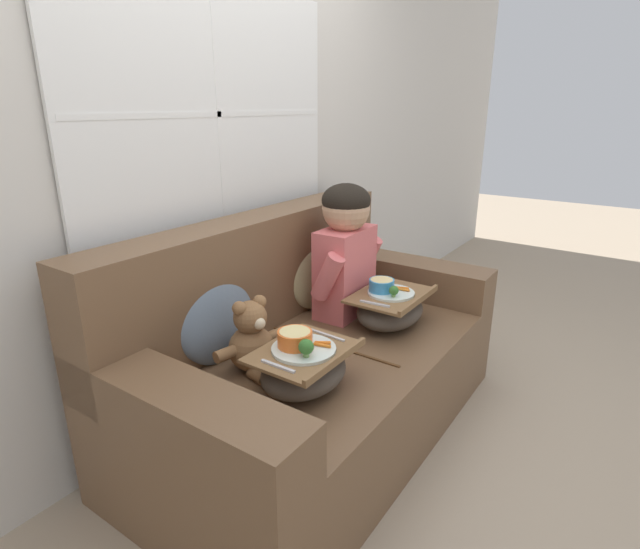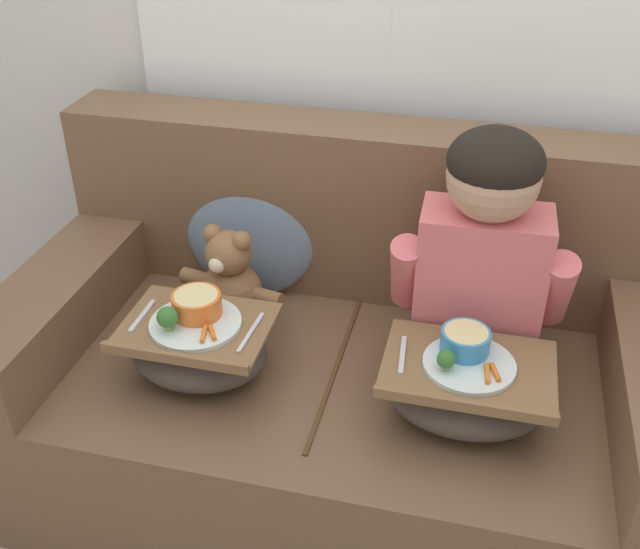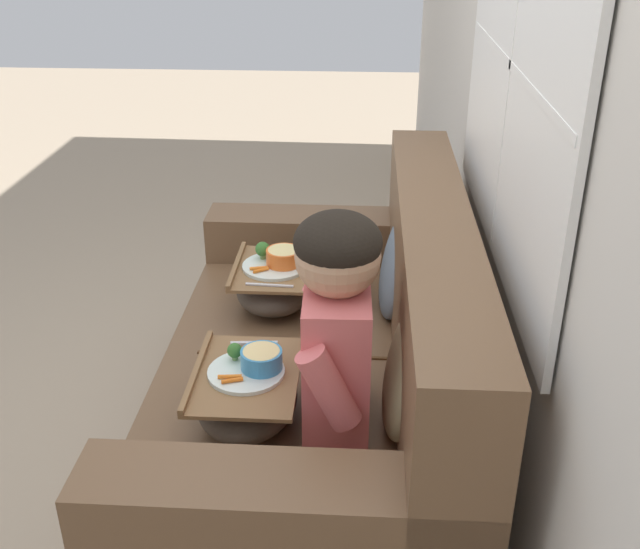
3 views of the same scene
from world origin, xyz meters
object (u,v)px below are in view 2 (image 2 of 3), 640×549
object	(u,v)px
lap_tray_teddy	(198,346)
child_figure	(485,241)
throw_pillow_behind_child	(482,256)
throw_pillow_behind_teddy	(251,229)
teddy_bear	(230,283)
lap_tray_child	(465,388)
couch	(345,370)

from	to	relation	value
lap_tray_teddy	child_figure	bearing A→B (deg)	20.20
throw_pillow_behind_child	lap_tray_teddy	xyz separation A→B (m)	(-0.70, -0.46, -0.10)
throw_pillow_behind_teddy	teddy_bear	world-z (taller)	throw_pillow_behind_teddy
teddy_bear	child_figure	bearing A→B (deg)	0.24
lap_tray_teddy	lap_tray_child	bearing A→B (deg)	0.02
lap_tray_child	lap_tray_teddy	bearing A→B (deg)	-179.98
couch	throw_pillow_behind_child	xyz separation A→B (m)	(0.35, 0.23, 0.31)
couch	throw_pillow_behind_child	size ratio (longest dim) A/B	4.26
throw_pillow_behind_teddy	lap_tray_child	distance (m)	0.84
throw_pillow_behind_child	lap_tray_child	xyz separation A→B (m)	(-0.00, -0.46, -0.11)
child_figure	teddy_bear	distance (m)	0.74
couch	throw_pillow_behind_teddy	distance (m)	0.52
teddy_bear	lap_tray_child	xyz separation A→B (m)	(0.70, -0.25, -0.04)
throw_pillow_behind_child	child_figure	distance (m)	0.26
throw_pillow_behind_child	throw_pillow_behind_teddy	distance (m)	0.70
child_figure	lap_tray_teddy	world-z (taller)	child_figure
throw_pillow_behind_child	teddy_bear	xyz separation A→B (m)	(-0.70, -0.21, -0.07)
throw_pillow_behind_child	lap_tray_child	world-z (taller)	throw_pillow_behind_child
throw_pillow_behind_child	child_figure	world-z (taller)	child_figure
throw_pillow_behind_teddy	lap_tray_teddy	xyz separation A→B (m)	(-0.00, -0.46, -0.10)
teddy_bear	lap_tray_child	bearing A→B (deg)	-19.99
couch	lap_tray_child	bearing A→B (deg)	-33.72
throw_pillow_behind_child	lap_tray_child	distance (m)	0.47
lap_tray_child	lap_tray_teddy	world-z (taller)	lap_tray_teddy
child_figure	lap_tray_child	distance (m)	0.37
throw_pillow_behind_teddy	teddy_bear	size ratio (longest dim) A/B	1.36
child_figure	lap_tray_teddy	bearing A→B (deg)	-159.80
couch	lap_tray_child	xyz separation A→B (m)	(0.35, -0.23, 0.20)
couch	throw_pillow_behind_teddy	size ratio (longest dim) A/B	4.09
teddy_bear	lap_tray_teddy	size ratio (longest dim) A/B	0.86
throw_pillow_behind_teddy	child_figure	distance (m)	0.74
lap_tray_teddy	throw_pillow_behind_teddy	bearing A→B (deg)	89.89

